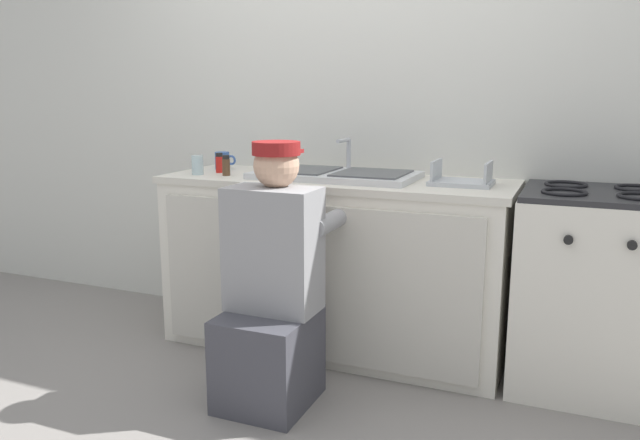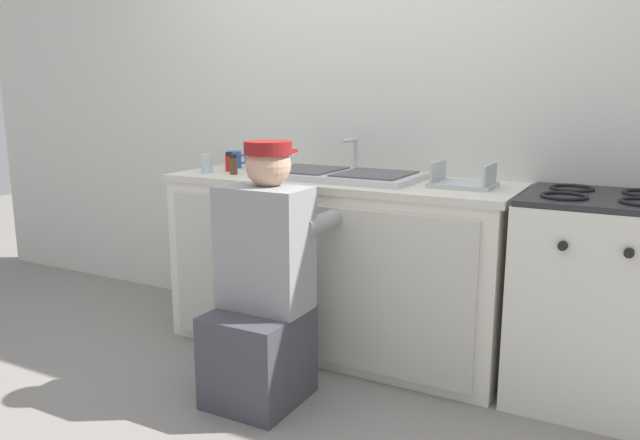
# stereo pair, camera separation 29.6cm
# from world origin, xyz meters

# --- Properties ---
(ground_plane) EXTENTS (12.00, 12.00, 0.00)m
(ground_plane) POSITION_xyz_m (0.00, 0.00, 0.00)
(ground_plane) COLOR gray
(back_wall) EXTENTS (6.00, 0.10, 2.50)m
(back_wall) POSITION_xyz_m (0.00, 0.65, 1.25)
(back_wall) COLOR silver
(back_wall) RESTS_ON ground_plane
(counter_cabinet) EXTENTS (1.72, 0.62, 0.85)m
(counter_cabinet) POSITION_xyz_m (0.00, 0.29, 0.42)
(counter_cabinet) COLOR silver
(counter_cabinet) RESTS_ON ground_plane
(countertop) EXTENTS (1.76, 0.62, 0.03)m
(countertop) POSITION_xyz_m (0.00, 0.30, 0.86)
(countertop) COLOR beige
(countertop) RESTS_ON counter_cabinet
(sink_double_basin) EXTENTS (0.80, 0.44, 0.19)m
(sink_double_basin) POSITION_xyz_m (0.00, 0.30, 0.90)
(sink_double_basin) COLOR silver
(sink_double_basin) RESTS_ON countertop
(stove_range) EXTENTS (0.64, 0.62, 0.90)m
(stove_range) POSITION_xyz_m (1.21, 0.30, 0.45)
(stove_range) COLOR silver
(stove_range) RESTS_ON ground_plane
(plumber_person) EXTENTS (0.42, 0.61, 1.10)m
(plumber_person) POSITION_xyz_m (-0.03, -0.36, 0.46)
(plumber_person) COLOR #3F3F47
(plumber_person) RESTS_ON ground_plane
(spice_bottle_pepper) EXTENTS (0.04, 0.04, 0.10)m
(spice_bottle_pepper) POSITION_xyz_m (-0.55, 0.17, 0.93)
(spice_bottle_pepper) COLOR #513823
(spice_bottle_pepper) RESTS_ON countertop
(water_glass) EXTENTS (0.06, 0.06, 0.10)m
(water_glass) POSITION_xyz_m (-0.71, 0.15, 0.93)
(water_glass) COLOR #ADC6CC
(water_glass) RESTS_ON countertop
(dish_rack_tray) EXTENTS (0.28, 0.22, 0.11)m
(dish_rack_tray) POSITION_xyz_m (0.62, 0.30, 0.91)
(dish_rack_tray) COLOR #B2B7BC
(dish_rack_tray) RESTS_ON countertop
(coffee_mug) EXTENTS (0.13, 0.08, 0.09)m
(coffee_mug) POSITION_xyz_m (-0.71, 0.41, 0.93)
(coffee_mug) COLOR #335699
(coffee_mug) RESTS_ON countertop
(spice_bottle_red) EXTENTS (0.04, 0.04, 0.10)m
(spice_bottle_red) POSITION_xyz_m (-0.65, 0.26, 0.93)
(spice_bottle_red) COLOR red
(spice_bottle_red) RESTS_ON countertop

